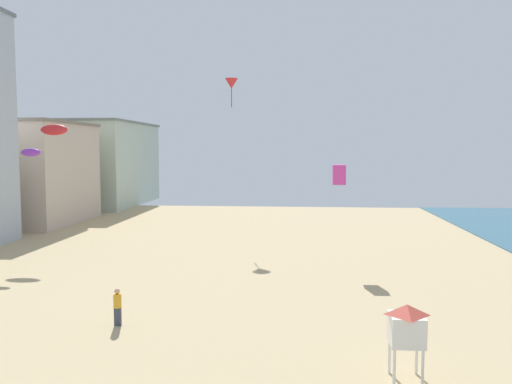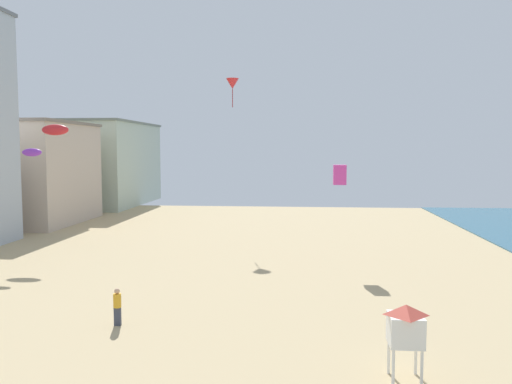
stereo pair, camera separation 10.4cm
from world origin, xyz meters
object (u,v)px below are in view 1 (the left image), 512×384
kite_red_parafoil (54,130)px  kite_red_delta (231,84)px  kite_flyer (117,305)px  lifeguard_stand (407,325)px  kite_purple_parafoil (31,152)px  kite_magenta_box (339,175)px

kite_red_parafoil → kite_red_delta: bearing=33.7°
kite_flyer → lifeguard_stand: bearing=179.8°
kite_red_parafoil → kite_purple_parafoil: bearing=-89.6°
kite_flyer → kite_red_parafoil: 21.47m
kite_flyer → kite_red_delta: (1.68, 24.97, 12.54)m
kite_red_delta → kite_flyer: bearing=-93.8°
kite_flyer → lifeguard_stand: size_ratio=0.64×
lifeguard_stand → kite_purple_parafoil: bearing=123.4°
kite_red_delta → kite_purple_parafoil: kite_red_delta is taller
lifeguard_stand → kite_purple_parafoil: kite_purple_parafoil is taller
lifeguard_stand → kite_red_parafoil: (-22.17, 21.00, 7.28)m
kite_red_parafoil → kite_magenta_box: kite_red_parafoil is taller
kite_flyer → kite_red_parafoil: size_ratio=0.78×
kite_magenta_box → kite_flyer: bearing=-128.7°
kite_red_delta → kite_magenta_box: size_ratio=1.96×
kite_magenta_box → kite_purple_parafoil: bearing=179.7°
kite_flyer → kite_magenta_box: bearing=-108.1°
kite_red_parafoil → kite_purple_parafoil: kite_red_parafoil is taller
lifeguard_stand → kite_red_delta: size_ratio=1.00×
kite_magenta_box → lifeguard_stand: bearing=-86.7°
kite_red_parafoil → kite_magenta_box: bearing=-9.9°
lifeguard_stand → kite_red_delta: bearing=89.9°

